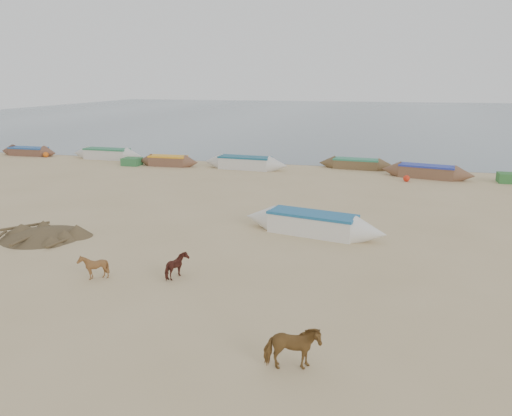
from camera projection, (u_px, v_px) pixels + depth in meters
The scene contains 9 objects.
ground at pixel (230, 258), 19.37m from camera, with size 140.00×140.00×0.00m, color tan.
sea at pixel (356, 115), 96.24m from camera, with size 160.00×160.00×0.00m, color slate.
cow_adult at pixel (292, 348), 11.79m from camera, with size 0.61×1.34×1.13m, color brown.
calf_front at pixel (93, 267), 17.22m from camera, with size 0.73×0.82×0.90m, color brown.
calf_right at pixel (177, 267), 17.30m from camera, with size 0.85×0.73×0.86m, color #4D2119.
near_canoe at pixel (312, 224), 22.22m from camera, with size 6.66×1.29×0.98m, color silver, non-canonical shape.
debris_pile at pixel (43, 232), 21.94m from camera, with size 3.57×3.57×0.44m, color brown.
waterline_canoes at pixel (270, 162), 38.79m from camera, with size 57.86×4.71×0.98m.
beach_clutter at pixel (363, 169), 36.70m from camera, with size 47.22×5.18×0.64m.
Camera 1 is at (5.51, -17.44, 6.74)m, focal length 35.00 mm.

